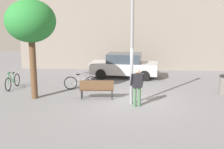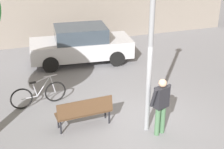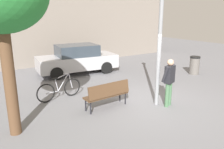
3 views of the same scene
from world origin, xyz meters
The scene contains 8 objects.
ground_plane centered at (0.00, 0.00, 0.00)m, with size 36.00×36.00×0.00m, color slate.
building_facade centered at (0.00, 8.96, 4.03)m, with size 16.51×2.00×8.06m, color gray.
lamppost centered at (0.03, -0.29, 2.84)m, with size 0.28×0.28×4.98m.
person_by_lamppost centered at (0.28, -0.60, 0.97)m, with size 0.63×0.41×1.67m.
park_bench centered at (-1.60, 0.38, 0.55)m, with size 1.62×0.56×0.92m.
bicycle_silver centered at (-2.67, 2.10, 0.38)m, with size 1.80×0.29×0.97m.
parked_car_silver centered at (-0.48, 5.32, 0.77)m, with size 4.34×2.12×1.55m.
trash_bin centered at (4.67, 1.70, 0.49)m, with size 0.53×0.53×0.97m.
Camera 3 is at (-5.36, -5.71, 3.13)m, focal length 35.95 mm.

